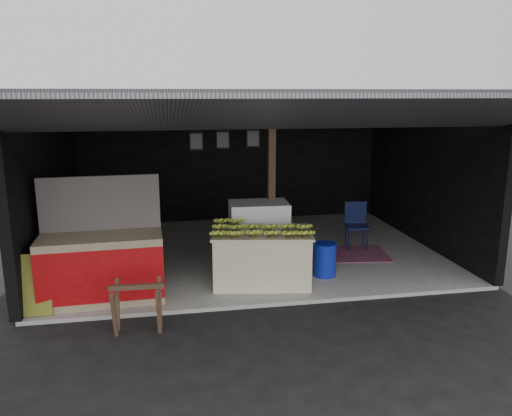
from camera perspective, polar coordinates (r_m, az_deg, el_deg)
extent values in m
plane|color=black|center=(7.25, 2.50, -11.19)|extent=(80.00, 80.00, 0.00)
cube|color=gray|center=(9.53, -0.81, -4.96)|extent=(7.00, 5.00, 0.06)
cube|color=black|center=(11.63, -2.87, 5.78)|extent=(7.00, 0.15, 2.90)
cube|color=black|center=(9.28, -22.71, 2.95)|extent=(0.15, 5.00, 2.90)
cube|color=black|center=(10.34, 18.73, 4.21)|extent=(0.15, 5.00, 2.90)
cube|color=#232326|center=(9.06, -0.87, 12.95)|extent=(7.20, 5.20, 0.12)
cube|color=#232326|center=(5.69, 4.91, 10.56)|extent=(7.40, 2.47, 0.48)
cube|color=#4C3426|center=(8.66, 1.77, 3.13)|extent=(0.12, 0.12, 2.85)
cube|color=beige|center=(7.79, 0.66, -5.79)|extent=(1.58, 1.10, 0.80)
cube|color=beige|center=(7.66, 0.66, -2.82)|extent=(1.65, 1.17, 0.04)
cube|color=white|center=(8.59, 0.33, -2.93)|extent=(1.02, 0.70, 1.10)
cube|color=navy|center=(8.26, 0.76, -3.20)|extent=(0.77, 0.05, 0.33)
cube|color=#B21414|center=(8.37, 0.75, -5.73)|extent=(0.50, 0.04, 0.11)
cube|color=#998466|center=(7.49, -17.14, -6.54)|extent=(1.73, 0.82, 0.96)
cube|color=#B00B0F|center=(7.13, -17.48, -7.55)|extent=(1.70, 0.10, 0.75)
cube|color=white|center=(7.12, -17.49, -7.58)|extent=(0.58, 0.04, 0.19)
cube|color=#172346|center=(7.56, -17.30, 0.54)|extent=(1.70, 0.13, 0.80)
cube|color=black|center=(7.35, -24.47, -8.05)|extent=(0.56, 0.21, 0.82)
cube|color=#4C3426|center=(6.44, -15.90, -11.70)|extent=(0.06, 0.25, 0.65)
cube|color=#4C3426|center=(6.38, -11.07, -11.64)|extent=(0.06, 0.25, 0.65)
cube|color=#4C3426|center=(6.73, -15.55, -10.57)|extent=(0.06, 0.25, 0.65)
cube|color=#4C3426|center=(6.68, -10.94, -10.51)|extent=(0.06, 0.25, 0.65)
cube|color=#4C3426|center=(6.44, -13.51, -8.76)|extent=(0.68, 0.08, 0.06)
cylinder|color=#0E1E9D|center=(8.21, 7.89, -5.94)|extent=(0.35, 0.35, 0.52)
cylinder|color=#091036|center=(9.54, 10.61, -3.61)|extent=(0.03, 0.03, 0.43)
cylinder|color=#091036|center=(9.61, 12.57, -3.58)|extent=(0.03, 0.03, 0.43)
cylinder|color=#091036|center=(9.86, 10.24, -3.05)|extent=(0.03, 0.03, 0.43)
cylinder|color=#091036|center=(9.92, 12.14, -3.03)|extent=(0.03, 0.03, 0.43)
cube|color=#091036|center=(9.67, 11.45, -2.08)|extent=(0.48, 0.48, 0.04)
cube|color=#091036|center=(9.80, 11.28, -0.54)|extent=(0.42, 0.11, 0.44)
cube|color=maroon|center=(9.42, 10.25, -5.17)|extent=(1.62, 1.19, 0.01)
cube|color=black|center=(11.41, -6.84, 7.59)|extent=(0.32, 0.03, 0.42)
cube|color=#4C4C59|center=(11.39, -6.84, 7.58)|extent=(0.26, 0.02, 0.34)
cube|color=black|center=(11.46, -3.83, 7.78)|extent=(0.32, 0.03, 0.42)
cube|color=#4C4C59|center=(11.44, -3.81, 7.77)|extent=(0.26, 0.02, 0.34)
cube|color=black|center=(11.56, -0.34, 7.95)|extent=(0.32, 0.03, 0.42)
cube|color=#4C4C59|center=(11.54, -0.33, 7.94)|extent=(0.26, 0.02, 0.34)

